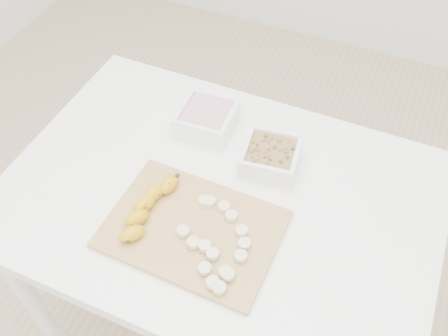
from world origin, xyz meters
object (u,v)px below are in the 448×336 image
at_px(bowl_yogurt, 207,119).
at_px(cutting_board, 193,229).
at_px(table, 219,217).
at_px(bowl_granola, 270,157).
at_px(banana, 147,208).

xyz_separation_m(bowl_yogurt, cutting_board, (0.10, -0.30, -0.02)).
xyz_separation_m(table, cutting_board, (-0.01, -0.12, 0.10)).
height_order(table, bowl_yogurt, bowl_yogurt).
distance_m(bowl_granola, banana, 0.32).
bearing_deg(bowl_granola, bowl_yogurt, 164.15).
height_order(bowl_granola, cutting_board, bowl_granola).
distance_m(table, bowl_granola, 0.20).
bearing_deg(bowl_yogurt, banana, -90.36).
height_order(bowl_granola, banana, bowl_granola).
distance_m(table, banana, 0.21).
bearing_deg(bowl_granola, cutting_board, -109.71).
relative_size(cutting_board, banana, 1.89).
height_order(cutting_board, banana, banana).
relative_size(bowl_yogurt, banana, 0.74).
relative_size(bowl_granola, banana, 0.75).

